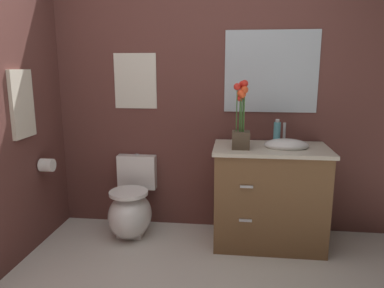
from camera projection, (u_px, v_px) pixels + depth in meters
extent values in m
cube|color=brown|center=(219.00, 94.00, 3.27)|extent=(4.02, 0.05, 2.50)
ellipsoid|color=white|center=(130.00, 215.00, 3.24)|extent=(0.38, 0.48, 0.40)
cube|color=white|center=(132.00, 224.00, 3.31)|extent=(0.22, 0.26, 0.18)
cube|color=white|center=(137.00, 171.00, 3.45)|extent=(0.36, 0.13, 0.32)
cylinder|color=white|center=(129.00, 193.00, 3.18)|extent=(0.34, 0.34, 0.03)
cylinder|color=#B7B7BC|center=(137.00, 155.00, 3.42)|extent=(0.04, 0.04, 0.02)
cube|color=brown|center=(269.00, 198.00, 3.08)|extent=(0.90, 0.52, 0.82)
cube|color=beige|center=(271.00, 149.00, 2.99)|extent=(0.94, 0.56, 0.03)
ellipsoid|color=white|center=(286.00, 145.00, 2.97)|extent=(0.36, 0.26, 0.10)
cylinder|color=#B7B7BC|center=(284.00, 133.00, 3.11)|extent=(0.02, 0.02, 0.18)
cube|color=#B7B7BC|center=(247.00, 187.00, 2.80)|extent=(0.10, 0.02, 0.02)
cube|color=#B7B7BC|center=(245.00, 221.00, 2.86)|extent=(0.10, 0.02, 0.02)
cube|color=#4C3D2D|center=(241.00, 140.00, 2.92)|extent=(0.14, 0.14, 0.14)
cylinder|color=#386B2D|center=(244.00, 108.00, 2.87)|extent=(0.01, 0.01, 0.38)
sphere|color=red|center=(245.00, 84.00, 2.83)|extent=(0.06, 0.06, 0.06)
cylinder|color=#386B2D|center=(243.00, 110.00, 2.88)|extent=(0.01, 0.01, 0.34)
sphere|color=#EA4C23|center=(244.00, 89.00, 2.85)|extent=(0.06, 0.06, 0.06)
cylinder|color=#386B2D|center=(242.00, 108.00, 2.89)|extent=(0.01, 0.01, 0.37)
sphere|color=red|center=(242.00, 84.00, 2.86)|extent=(0.06, 0.06, 0.06)
cylinder|color=#386B2D|center=(240.00, 115.00, 2.89)|extent=(0.01, 0.01, 0.26)
sphere|color=red|center=(240.00, 98.00, 2.86)|extent=(0.06, 0.06, 0.06)
cylinder|color=#386B2D|center=(237.00, 109.00, 2.87)|extent=(0.01, 0.01, 0.35)
sphere|color=red|center=(237.00, 87.00, 2.83)|extent=(0.06, 0.06, 0.06)
cylinder|color=#386B2D|center=(240.00, 113.00, 2.86)|extent=(0.01, 0.01, 0.30)
sphere|color=#EA4C23|center=(241.00, 93.00, 2.83)|extent=(0.06, 0.06, 0.06)
cylinder|color=#386B2D|center=(242.00, 113.00, 2.86)|extent=(0.01, 0.01, 0.29)
sphere|color=#EA4C23|center=(242.00, 94.00, 2.83)|extent=(0.06, 0.06, 0.06)
cylinder|color=#386B2D|center=(244.00, 111.00, 2.85)|extent=(0.01, 0.01, 0.33)
sphere|color=#EA4C23|center=(245.00, 90.00, 2.81)|extent=(0.06, 0.06, 0.06)
cylinder|color=teal|center=(277.00, 134.00, 3.05)|extent=(0.06, 0.06, 0.19)
cylinder|color=#B7B7BC|center=(277.00, 121.00, 3.03)|extent=(0.03, 0.03, 0.02)
cube|color=silver|center=(135.00, 81.00, 3.30)|extent=(0.39, 0.01, 0.49)
cube|color=#B2BCC6|center=(271.00, 72.00, 3.15)|extent=(0.80, 0.01, 0.70)
cube|color=beige|center=(22.00, 104.00, 2.78)|extent=(0.03, 0.28, 0.52)
cylinder|color=white|center=(47.00, 165.00, 3.07)|extent=(0.11, 0.11, 0.11)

